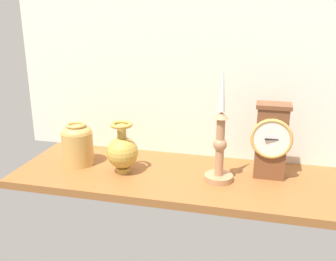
{
  "coord_description": "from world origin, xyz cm",
  "views": [
    {
      "loc": [
        24.77,
        -107.75,
        49.87
      ],
      "look_at": [
        -2.1,
        0.0,
        14.0
      ],
      "focal_mm": 41.28,
      "sensor_mm": 36.0,
      "label": 1
    }
  ],
  "objects_px": {
    "mantel_clock": "(271,140)",
    "brass_vase_bulbous": "(122,151)",
    "candlestick_tall_left": "(220,145)",
    "brass_vase_jar": "(77,143)"
  },
  "relations": [
    {
      "from": "candlestick_tall_left",
      "to": "brass_vase_bulbous",
      "type": "relative_size",
      "value": 2.24
    },
    {
      "from": "mantel_clock",
      "to": "brass_vase_bulbous",
      "type": "distance_m",
      "value": 0.45
    },
    {
      "from": "mantel_clock",
      "to": "candlestick_tall_left",
      "type": "bearing_deg",
      "value": -156.39
    },
    {
      "from": "candlestick_tall_left",
      "to": "mantel_clock",
      "type": "bearing_deg",
      "value": 23.61
    },
    {
      "from": "brass_vase_jar",
      "to": "mantel_clock",
      "type": "bearing_deg",
      "value": 4.54
    },
    {
      "from": "mantel_clock",
      "to": "brass_vase_jar",
      "type": "height_order",
      "value": "mantel_clock"
    },
    {
      "from": "mantel_clock",
      "to": "brass_vase_jar",
      "type": "bearing_deg",
      "value": -175.46
    },
    {
      "from": "candlestick_tall_left",
      "to": "brass_vase_bulbous",
      "type": "bearing_deg",
      "value": -177.78
    },
    {
      "from": "mantel_clock",
      "to": "brass_vase_bulbous",
      "type": "height_order",
      "value": "mantel_clock"
    },
    {
      "from": "brass_vase_bulbous",
      "to": "candlestick_tall_left",
      "type": "bearing_deg",
      "value": 2.22
    }
  ]
}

